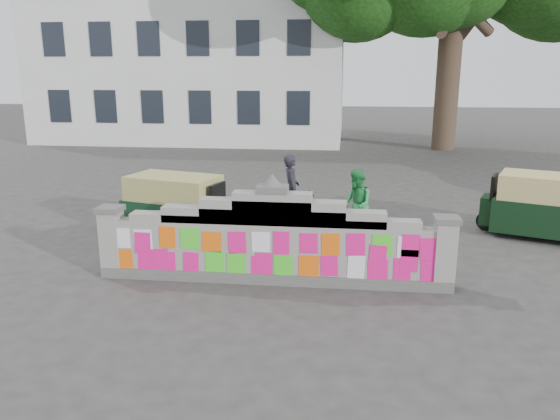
{
  "coord_description": "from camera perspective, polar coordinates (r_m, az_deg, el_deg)",
  "views": [
    {
      "loc": [
        1.24,
        -9.28,
        3.77
      ],
      "look_at": [
        0.02,
        1.0,
        1.1
      ],
      "focal_mm": 35.0,
      "sensor_mm": 36.0,
      "label": 1
    }
  ],
  "objects": [
    {
      "name": "ground",
      "position": [
        10.09,
        -0.77,
        -7.48
      ],
      "size": [
        100.0,
        100.0,
        0.0
      ],
      "primitive_type": "plane",
      "color": "#383533",
      "rests_on": "ground"
    },
    {
      "name": "parapet_wall",
      "position": [
        9.83,
        -0.79,
        -3.43
      ],
      "size": [
        6.48,
        0.44,
        2.01
      ],
      "color": "#4C4C49",
      "rests_on": "ground"
    },
    {
      "name": "building",
      "position": [
        32.33,
        -8.26,
        14.75
      ],
      "size": [
        16.0,
        10.0,
        8.9
      ],
      "color": "silver",
      "rests_on": "ground"
    },
    {
      "name": "cyclist_bike",
      "position": [
        13.01,
        1.17,
        -0.21
      ],
      "size": [
        1.89,
        1.01,
        0.95
      ],
      "primitive_type": "imported",
      "rotation": [
        0.0,
        0.0,
        1.8
      ],
      "color": "black",
      "rests_on": "ground"
    },
    {
      "name": "cyclist_rider",
      "position": [
        12.93,
        1.17,
        1.19
      ],
      "size": [
        0.5,
        0.66,
        1.6
      ],
      "primitive_type": "imported",
      "rotation": [
        0.0,
        0.0,
        1.8
      ],
      "color": "black",
      "rests_on": "ground"
    },
    {
      "name": "pedestrian",
      "position": [
        12.41,
        7.98,
        0.52
      ],
      "size": [
        0.8,
        0.92,
        1.62
      ],
      "primitive_type": "imported",
      "rotation": [
        0.0,
        0.0,
        -1.3
      ],
      "color": "green",
      "rests_on": "ground"
    },
    {
      "name": "rickshaw_left",
      "position": [
        12.82,
        -10.72,
        0.51
      ],
      "size": [
        2.64,
        1.72,
        1.42
      ],
      "rotation": [
        0.0,
        0.0,
        -0.26
      ],
      "color": "black",
      "rests_on": "ground"
    },
    {
      "name": "rickshaw_right",
      "position": [
        13.85,
        25.87,
        0.44
      ],
      "size": [
        2.72,
        1.97,
        1.46
      ],
      "rotation": [
        0.0,
        0.0,
        2.77
      ],
      "color": "black",
      "rests_on": "ground"
    }
  ]
}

